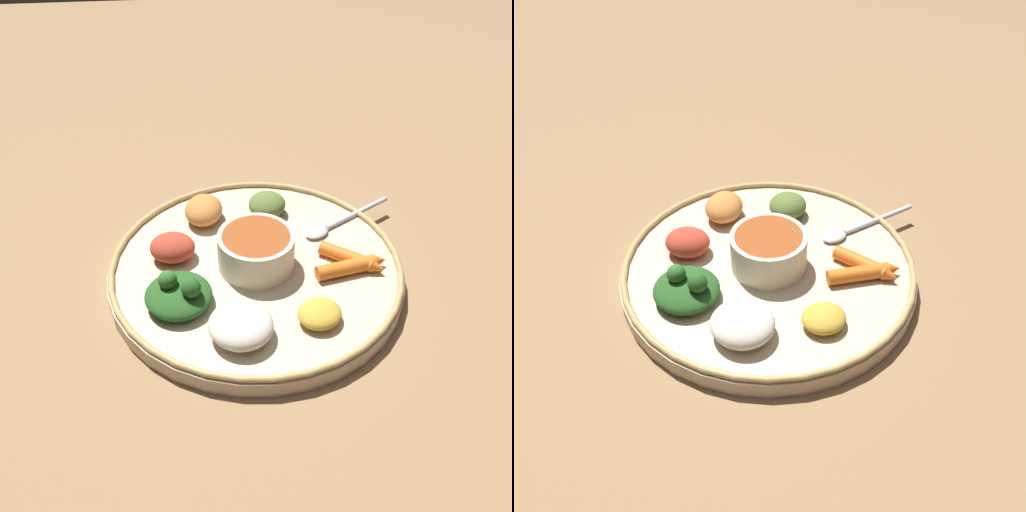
# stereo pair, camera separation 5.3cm
# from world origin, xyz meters

# --- Properties ---
(ground_plane) EXTENTS (2.40, 2.40, 0.00)m
(ground_plane) POSITION_xyz_m (0.00, 0.00, 0.00)
(ground_plane) COLOR olive
(platter) EXTENTS (0.37, 0.37, 0.02)m
(platter) POSITION_xyz_m (0.00, 0.00, 0.01)
(platter) COLOR #C6B293
(platter) RESTS_ON ground_plane
(platter_rim) EXTENTS (0.36, 0.36, 0.01)m
(platter_rim) POSITION_xyz_m (0.00, 0.00, 0.02)
(platter_rim) COLOR tan
(platter_rim) RESTS_ON platter
(center_bowl) EXTENTS (0.09, 0.09, 0.05)m
(center_bowl) POSITION_xyz_m (0.00, 0.00, 0.05)
(center_bowl) COLOR beige
(center_bowl) RESTS_ON platter
(spoon) EXTENTS (0.14, 0.09, 0.01)m
(spoon) POSITION_xyz_m (-0.11, -0.07, 0.03)
(spoon) COLOR silver
(spoon) RESTS_ON platter
(greens_pile) EXTENTS (0.09, 0.09, 0.04)m
(greens_pile) POSITION_xyz_m (0.09, 0.06, 0.04)
(greens_pile) COLOR #23511E
(greens_pile) RESTS_ON platter
(carrot_near_spoon) EXTENTS (0.09, 0.04, 0.02)m
(carrot_near_spoon) POSITION_xyz_m (-0.11, 0.03, 0.03)
(carrot_near_spoon) COLOR orange
(carrot_near_spoon) RESTS_ON platter
(carrot_outer) EXTENTS (0.08, 0.06, 0.02)m
(carrot_outer) POSITION_xyz_m (-0.12, 0.01, 0.03)
(carrot_outer) COLOR orange
(carrot_outer) RESTS_ON platter
(mound_lentil_yellow) EXTENTS (0.06, 0.06, 0.02)m
(mound_lentil_yellow) POSITION_xyz_m (-0.06, 0.10, 0.03)
(mound_lentil_yellow) COLOR gold
(mound_lentil_yellow) RESTS_ON platter
(mound_collards) EXTENTS (0.07, 0.07, 0.03)m
(mound_collards) POSITION_xyz_m (-0.03, -0.11, 0.04)
(mound_collards) COLOR #567033
(mound_collards) RESTS_ON platter
(mound_berbere_red) EXTENTS (0.06, 0.06, 0.03)m
(mound_berbere_red) POSITION_xyz_m (0.10, -0.03, 0.04)
(mound_berbere_red) COLOR #B73D28
(mound_berbere_red) RESTS_ON platter
(mound_rice_white) EXTENTS (0.10, 0.10, 0.03)m
(mound_rice_white) POSITION_xyz_m (0.03, 0.11, 0.04)
(mound_rice_white) COLOR silver
(mound_rice_white) RESTS_ON platter
(mound_squash) EXTENTS (0.06, 0.07, 0.03)m
(mound_squash) POSITION_xyz_m (0.06, -0.10, 0.04)
(mound_squash) COLOR #C67A38
(mound_squash) RESTS_ON platter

